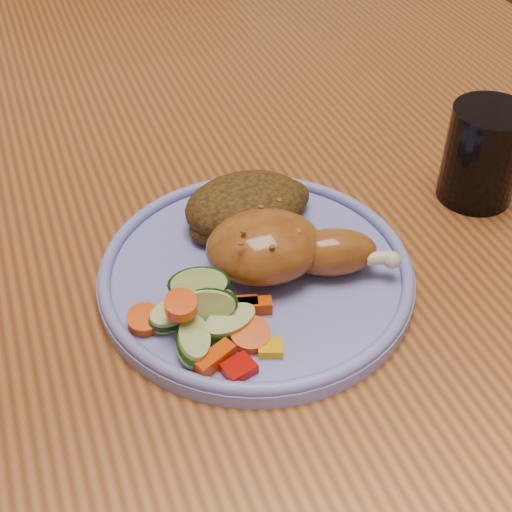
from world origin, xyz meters
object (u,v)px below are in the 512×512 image
at_px(dining_table, 283,248).
at_px(chair_far, 148,106).
at_px(plate, 256,276).
at_px(drinking_glass, 483,155).

relative_size(dining_table, chair_far, 1.54).
xyz_separation_m(plate, drinking_glass, (0.23, 0.04, 0.04)).
height_order(plate, drinking_glass, drinking_glass).
relative_size(dining_table, plate, 5.65).
relative_size(dining_table, drinking_glass, 15.87).
height_order(chair_far, plate, chair_far).
xyz_separation_m(dining_table, chair_far, (0.00, 0.63, -0.17)).
xyz_separation_m(dining_table, plate, (-0.07, -0.12, 0.09)).
bearing_deg(plate, drinking_glass, 9.15).
bearing_deg(dining_table, plate, -122.35).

